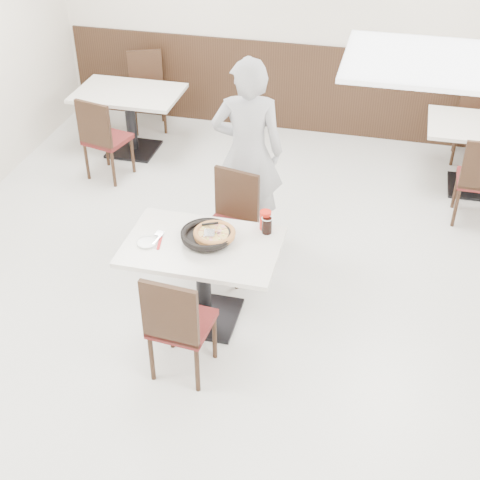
% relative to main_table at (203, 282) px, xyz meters
% --- Properties ---
extents(floor, '(7.00, 7.00, 0.00)m').
position_rel_main_table_xyz_m(floor, '(0.16, 0.24, -0.38)').
color(floor, '#BBBBB6').
rests_on(floor, ground).
extents(wall_back, '(6.00, 0.04, 2.80)m').
position_rel_main_table_xyz_m(wall_back, '(0.16, 3.74, 1.02)').
color(wall_back, silver).
rests_on(wall_back, floor).
extents(wainscot_back, '(5.90, 0.03, 1.10)m').
position_rel_main_table_xyz_m(wainscot_back, '(0.16, 3.72, 0.18)').
color(wainscot_back, black).
rests_on(wainscot_back, floor).
extents(main_table, '(1.24, 0.86, 0.75)m').
position_rel_main_table_xyz_m(main_table, '(0.00, 0.00, 0.00)').
color(main_table, silver).
rests_on(main_table, floor).
extents(chair_near, '(0.45, 0.45, 0.95)m').
position_rel_main_table_xyz_m(chair_near, '(0.01, -0.59, 0.10)').
color(chair_near, black).
rests_on(chair_near, floor).
extents(chair_far, '(0.50, 0.50, 0.95)m').
position_rel_main_table_xyz_m(chair_far, '(0.03, 0.65, 0.10)').
color(chair_far, black).
rests_on(chair_far, floor).
extents(trivet, '(0.13, 0.13, 0.04)m').
position_rel_main_table_xyz_m(trivet, '(0.07, 0.08, 0.39)').
color(trivet, black).
rests_on(trivet, main_table).
extents(pizza_pan, '(0.41, 0.41, 0.01)m').
position_rel_main_table_xyz_m(pizza_pan, '(0.03, 0.05, 0.42)').
color(pizza_pan, black).
rests_on(pizza_pan, trivet).
extents(pizza, '(0.33, 0.33, 0.02)m').
position_rel_main_table_xyz_m(pizza, '(0.08, 0.07, 0.44)').
color(pizza, '#D28B48').
rests_on(pizza, pizza_pan).
extents(pizza_server, '(0.10, 0.12, 0.00)m').
position_rel_main_table_xyz_m(pizza_server, '(0.05, 0.04, 0.47)').
color(pizza_server, white).
rests_on(pizza_server, pizza).
extents(napkin, '(0.21, 0.21, 0.00)m').
position_rel_main_table_xyz_m(napkin, '(-0.40, -0.06, 0.38)').
color(napkin, silver).
rests_on(napkin, main_table).
extents(side_plate, '(0.17, 0.17, 0.01)m').
position_rel_main_table_xyz_m(side_plate, '(-0.42, -0.09, 0.38)').
color(side_plate, silver).
rests_on(side_plate, napkin).
extents(fork, '(0.04, 0.16, 0.00)m').
position_rel_main_table_xyz_m(fork, '(-0.35, -0.03, 0.39)').
color(fork, white).
rests_on(fork, side_plate).
extents(cola_glass, '(0.08, 0.08, 0.13)m').
position_rel_main_table_xyz_m(cola_glass, '(0.45, 0.28, 0.44)').
color(cola_glass, black).
rests_on(cola_glass, main_table).
extents(red_cup, '(0.10, 0.10, 0.16)m').
position_rel_main_table_xyz_m(red_cup, '(0.43, 0.33, 0.45)').
color(red_cup, red).
rests_on(red_cup, main_table).
extents(diner_person, '(0.73, 0.55, 1.81)m').
position_rel_main_table_xyz_m(diner_person, '(0.07, 1.27, 0.53)').
color(diner_person, silver).
rests_on(diner_person, floor).
extents(bg_table_left, '(1.28, 0.92, 0.75)m').
position_rel_main_table_xyz_m(bg_table_left, '(-1.67, 2.68, 0.00)').
color(bg_table_left, silver).
rests_on(bg_table_left, floor).
extents(bg_chair_left_near, '(0.51, 0.51, 0.95)m').
position_rel_main_table_xyz_m(bg_chair_left_near, '(-1.69, 2.05, 0.10)').
color(bg_chair_left_near, black).
rests_on(bg_chair_left_near, floor).
extents(bg_chair_left_far, '(0.55, 0.55, 0.95)m').
position_rel_main_table_xyz_m(bg_chair_left_far, '(-1.68, 3.31, 0.10)').
color(bg_chair_left_far, black).
rests_on(bg_chair_left_far, floor).
extents(bg_table_right, '(1.25, 0.88, 0.75)m').
position_rel_main_table_xyz_m(bg_table_right, '(2.27, 2.72, 0.00)').
color(bg_table_right, silver).
rests_on(bg_table_right, floor).
extents(bg_chair_right_near, '(0.43, 0.43, 0.95)m').
position_rel_main_table_xyz_m(bg_chair_right_near, '(2.21, 2.09, 0.10)').
color(bg_chair_right_near, black).
rests_on(bg_chair_right_near, floor).
extents(bg_chair_right_far, '(0.45, 0.45, 0.95)m').
position_rel_main_table_xyz_m(bg_chair_right_far, '(2.23, 3.38, 0.10)').
color(bg_chair_right_far, black).
rests_on(bg_chair_right_far, floor).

